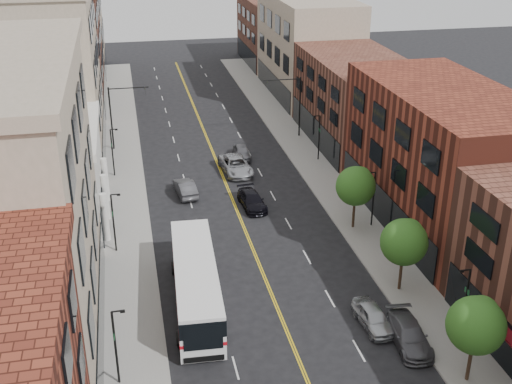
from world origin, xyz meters
TOP-DOWN VIEW (x-y plane):
  - sidewalk_left at (-10.00, 35.00)m, footprint 4.00×110.00m
  - sidewalk_right at (10.00, 35.00)m, footprint 4.00×110.00m
  - bldg_l_tanoffice at (-17.00, 13.00)m, footprint 10.00×22.00m
  - bldg_l_white at (-17.00, 31.00)m, footprint 10.00×14.00m
  - bldg_l_far_a at (-17.00, 48.00)m, footprint 10.00×20.00m
  - bldg_l_far_b at (-17.00, 68.00)m, footprint 10.00×20.00m
  - bldg_l_far_c at (-17.00, 86.00)m, footprint 10.00×16.00m
  - bldg_r_mid at (17.00, 24.00)m, footprint 10.00×22.00m
  - bldg_r_far_a at (17.00, 45.00)m, footprint 10.00×20.00m
  - bldg_r_far_b at (17.00, 66.00)m, footprint 10.00×22.00m
  - bldg_r_far_c at (17.00, 86.00)m, footprint 10.00×18.00m
  - tree_r_1 at (9.39, 4.07)m, footprint 3.40×3.40m
  - tree_r_2 at (9.39, 14.07)m, footprint 3.40×3.40m
  - tree_r_3 at (9.39, 24.07)m, footprint 3.40×3.40m
  - lamp_l_1 at (-10.95, 8.00)m, footprint 0.81×0.55m
  - lamp_l_2 at (-10.95, 24.00)m, footprint 0.81×0.55m
  - lamp_l_3 at (-10.95, 40.00)m, footprint 0.81×0.55m
  - lamp_r_1 at (10.95, 8.00)m, footprint 0.81×0.55m
  - lamp_r_2 at (10.95, 24.00)m, footprint 0.81×0.55m
  - lamp_r_3 at (10.95, 40.00)m, footprint 0.81×0.55m
  - signal_mast_left at (-10.27, 48.00)m, footprint 4.49×0.18m
  - signal_mast_right at (10.27, 48.00)m, footprint 4.49×0.18m
  - city_bus at (-5.50, 15.21)m, footprint 3.72×13.36m
  - car_parked_mid at (7.36, 7.99)m, footprint 2.52×5.20m
  - car_parked_far at (5.80, 10.28)m, footprint 2.01×4.39m
  - car_lane_behind at (-4.28, 33.92)m, footprint 2.15×4.77m
  - car_lane_a at (1.50, 29.93)m, footprint 2.36×5.01m
  - car_lane_b at (1.50, 38.48)m, footprint 3.21×6.12m
  - car_lane_c at (2.90, 42.46)m, footprint 1.82×4.19m

SIDE VIEW (x-z plane):
  - sidewalk_left at x=-10.00m, z-range 0.00..0.15m
  - sidewalk_right at x=10.00m, z-range 0.00..0.15m
  - car_lane_c at x=2.90m, z-range 0.00..1.41m
  - car_lane_a at x=1.50m, z-range 0.00..1.41m
  - car_parked_far at x=5.80m, z-range 0.00..1.46m
  - car_parked_mid at x=7.36m, z-range 0.00..1.46m
  - car_lane_behind at x=-4.28m, z-range 0.00..1.52m
  - car_lane_b at x=1.50m, z-range 0.00..1.64m
  - city_bus at x=-5.50m, z-range 0.28..3.68m
  - lamp_l_1 at x=-10.95m, z-range 0.45..5.50m
  - lamp_l_2 at x=-10.95m, z-range 0.45..5.50m
  - lamp_l_3 at x=-10.95m, z-range 0.45..5.50m
  - lamp_r_1 at x=10.95m, z-range 0.45..5.50m
  - lamp_r_2 at x=10.95m, z-range 0.45..5.50m
  - lamp_r_3 at x=10.95m, z-range 0.45..5.50m
  - bldg_l_white at x=-17.00m, z-range 0.00..8.00m
  - tree_r_1 at x=9.39m, z-range 1.33..6.92m
  - tree_r_2 at x=9.39m, z-range 1.33..6.92m
  - tree_r_3 at x=9.39m, z-range 1.33..6.92m
  - signal_mast_left at x=-10.27m, z-range 1.05..8.25m
  - signal_mast_right at x=10.27m, z-range 1.05..8.25m
  - bldg_r_far_a at x=17.00m, z-range 0.00..10.00m
  - bldg_r_far_c at x=17.00m, z-range 0.00..11.00m
  - bldg_r_mid at x=17.00m, z-range 0.00..12.00m
  - bldg_r_far_b at x=17.00m, z-range 0.00..14.00m
  - bldg_l_far_b at x=-17.00m, z-range 0.00..15.00m
  - bldg_l_tanoffice at x=-17.00m, z-range 0.00..18.00m
  - bldg_l_far_a at x=-17.00m, z-range 0.00..18.00m
  - bldg_l_far_c at x=-17.00m, z-range 0.00..20.00m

